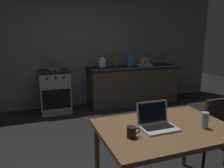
% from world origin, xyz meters
% --- Properties ---
extents(ground_plane, '(12.00, 12.00, 0.00)m').
position_xyz_m(ground_plane, '(0.00, 0.00, 0.00)').
color(ground_plane, black).
extents(back_wall, '(6.40, 0.10, 2.79)m').
position_xyz_m(back_wall, '(0.30, 2.50, 1.40)').
color(back_wall, slate).
rests_on(back_wall, ground_plane).
extents(kitchen_counter, '(2.16, 0.64, 0.88)m').
position_xyz_m(kitchen_counter, '(1.19, 2.15, 0.44)').
color(kitchen_counter, '#4C3D2D').
rests_on(kitchen_counter, ground_plane).
extents(stove_oven, '(0.60, 0.62, 0.88)m').
position_xyz_m(stove_oven, '(-0.61, 2.15, 0.44)').
color(stove_oven, gray).
rests_on(stove_oven, ground_plane).
extents(dining_table, '(1.23, 0.86, 0.74)m').
position_xyz_m(dining_table, '(0.11, -0.79, 0.67)').
color(dining_table, brown).
rests_on(dining_table, ground_plane).
extents(laptop, '(0.32, 0.26, 0.23)m').
position_xyz_m(laptop, '(0.03, -0.78, 0.79)').
color(laptop, silver).
rests_on(laptop, dining_table).
extents(electric_kettle, '(0.20, 0.18, 0.23)m').
position_xyz_m(electric_kettle, '(0.44, 2.15, 0.99)').
color(electric_kettle, black).
rests_on(electric_kettle, kitchen_counter).
extents(bottle, '(0.07, 0.07, 0.27)m').
position_xyz_m(bottle, '(1.99, 2.10, 1.01)').
color(bottle, '#19592D').
rests_on(bottle, kitchen_counter).
extents(frying_pan, '(0.24, 0.41, 0.05)m').
position_xyz_m(frying_pan, '(-0.60, 2.12, 0.91)').
color(frying_pan, gray).
rests_on(frying_pan, stove_oven).
extents(coffee_mug, '(0.12, 0.08, 0.09)m').
position_xyz_m(coffee_mug, '(-0.27, -0.88, 0.79)').
color(coffee_mug, black).
rests_on(coffee_mug, dining_table).
extents(drinking_glass, '(0.06, 0.06, 0.15)m').
position_xyz_m(drinking_glass, '(0.43, -0.94, 0.81)').
color(drinking_glass, '#99B7C6').
rests_on(drinking_glass, dining_table).
extents(cereal_box, '(0.13, 0.05, 0.27)m').
position_xyz_m(cereal_box, '(1.11, 2.17, 1.02)').
color(cereal_box, '#3372B2').
rests_on(cereal_box, kitchen_counter).
extents(dish_rack, '(0.34, 0.26, 0.21)m').
position_xyz_m(dish_rack, '(1.48, 2.15, 0.93)').
color(dish_rack, silver).
rests_on(dish_rack, kitchen_counter).
extents(bottle_b, '(0.07, 0.07, 0.26)m').
position_xyz_m(bottle_b, '(0.77, 2.23, 1.00)').
color(bottle_b, '#8C601E').
rests_on(bottle_b, kitchen_counter).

